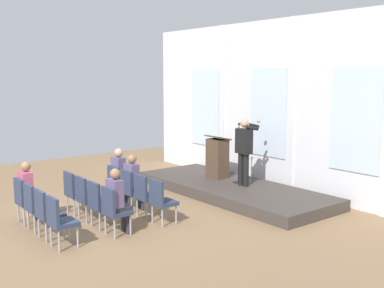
# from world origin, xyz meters

# --- Properties ---
(ground_plane) EXTENTS (15.56, 15.56, 0.00)m
(ground_plane) POSITION_xyz_m (0.00, 0.00, 0.00)
(ground_plane) COLOR #846647
(rear_partition) EXTENTS (9.81, 0.14, 4.45)m
(rear_partition) POSITION_xyz_m (0.03, 5.98, 2.21)
(rear_partition) COLOR silver
(rear_partition) RESTS_ON ground
(stage_platform) EXTENTS (5.50, 2.10, 0.27)m
(stage_platform) POSITION_xyz_m (0.00, 4.64, 0.13)
(stage_platform) COLOR #3F3833
(stage_platform) RESTS_ON ground
(speaker) EXTENTS (0.50, 0.69, 1.68)m
(speaker) POSITION_xyz_m (0.29, 4.78, 1.24)
(speaker) COLOR black
(speaker) RESTS_ON stage_platform
(mic_stand) EXTENTS (0.28, 0.28, 1.55)m
(mic_stand) POSITION_xyz_m (-0.06, 4.92, 0.60)
(mic_stand) COLOR black
(mic_stand) RESTS_ON stage_platform
(lectern) EXTENTS (0.60, 0.48, 1.16)m
(lectern) POSITION_xyz_m (-0.84, 4.88, 0.82)
(lectern) COLOR #4C3828
(lectern) RESTS_ON stage_platform
(chair_r0_c0) EXTENTS (0.46, 0.44, 0.94)m
(chair_r0_c0) POSITION_xyz_m (-0.89, 1.86, 0.53)
(chair_r0_c0) COLOR #99999E
(chair_r0_c0) RESTS_ON ground
(audience_r0_c0) EXTENTS (0.36, 0.39, 1.35)m
(audience_r0_c0) POSITION_xyz_m (-0.89, 1.94, 0.75)
(audience_r0_c0) COLOR #2D2D33
(audience_r0_c0) RESTS_ON ground
(chair_r0_c1) EXTENTS (0.46, 0.44, 0.94)m
(chair_r0_c1) POSITION_xyz_m (-0.30, 1.86, 0.53)
(chair_r0_c1) COLOR #99999E
(chair_r0_c1) RESTS_ON ground
(audience_r0_c1) EXTENTS (0.36, 0.39, 1.29)m
(audience_r0_c1) POSITION_xyz_m (-0.30, 1.94, 0.72)
(audience_r0_c1) COLOR #2D2D33
(audience_r0_c1) RESTS_ON ground
(chair_r0_c2) EXTENTS (0.46, 0.44, 0.94)m
(chair_r0_c2) POSITION_xyz_m (0.30, 1.86, 0.53)
(chair_r0_c2) COLOR #99999E
(chair_r0_c2) RESTS_ON ground
(chair_r0_c3) EXTENTS (0.46, 0.44, 0.94)m
(chair_r0_c3) POSITION_xyz_m (0.89, 1.86, 0.53)
(chair_r0_c3) COLOR #99999E
(chair_r0_c3) RESTS_ON ground
(chair_r1_c0) EXTENTS (0.46, 0.44, 0.94)m
(chair_r1_c0) POSITION_xyz_m (-0.89, 0.79, 0.53)
(chair_r1_c0) COLOR #99999E
(chair_r1_c0) RESTS_ON ground
(chair_r1_c1) EXTENTS (0.46, 0.44, 0.94)m
(chair_r1_c1) POSITION_xyz_m (-0.30, 0.79, 0.53)
(chair_r1_c1) COLOR #99999E
(chair_r1_c1) RESTS_ON ground
(chair_r1_c2) EXTENTS (0.46, 0.44, 0.94)m
(chair_r1_c2) POSITION_xyz_m (0.30, 0.79, 0.53)
(chair_r1_c2) COLOR #99999E
(chair_r1_c2) RESTS_ON ground
(chair_r1_c3) EXTENTS (0.46, 0.44, 0.94)m
(chair_r1_c3) POSITION_xyz_m (0.89, 0.79, 0.53)
(chair_r1_c3) COLOR #99999E
(chair_r1_c3) RESTS_ON ground
(audience_r1_c3) EXTENTS (0.36, 0.39, 1.29)m
(audience_r1_c3) POSITION_xyz_m (0.89, 0.87, 0.72)
(audience_r1_c3) COLOR #2D2D33
(audience_r1_c3) RESTS_ON ground
(chair_r2_c0) EXTENTS (0.46, 0.44, 0.94)m
(chair_r2_c0) POSITION_xyz_m (-0.89, -0.29, 0.53)
(chair_r2_c0) COLOR #99999E
(chair_r2_c0) RESTS_ON ground
(audience_r2_c0) EXTENTS (0.36, 0.39, 1.28)m
(audience_r2_c0) POSITION_xyz_m (-0.89, -0.20, 0.71)
(audience_r2_c0) COLOR #2D2D33
(audience_r2_c0) RESTS_ON ground
(chair_r2_c1) EXTENTS (0.46, 0.44, 0.94)m
(chair_r2_c1) POSITION_xyz_m (-0.30, -0.29, 0.53)
(chair_r2_c1) COLOR #99999E
(chair_r2_c1) RESTS_ON ground
(chair_r2_c2) EXTENTS (0.46, 0.44, 0.94)m
(chair_r2_c2) POSITION_xyz_m (0.30, -0.29, 0.53)
(chair_r2_c2) COLOR #99999E
(chair_r2_c2) RESTS_ON ground
(chair_r2_c3) EXTENTS (0.46, 0.44, 0.94)m
(chair_r2_c3) POSITION_xyz_m (0.89, -0.29, 0.53)
(chair_r2_c3) COLOR #99999E
(chair_r2_c3) RESTS_ON ground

